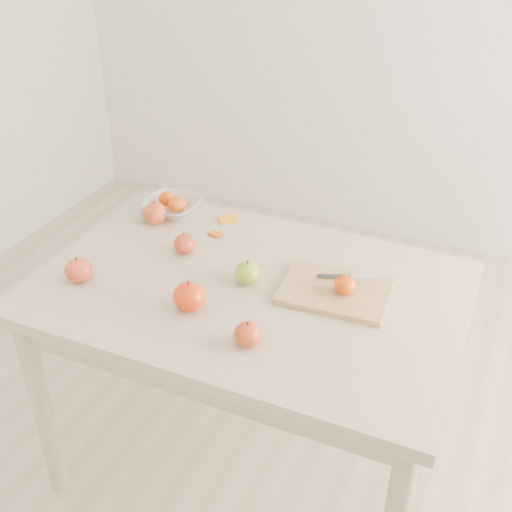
% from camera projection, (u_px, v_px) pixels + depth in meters
% --- Properties ---
extents(ground, '(3.50, 3.50, 0.00)m').
position_uv_depth(ground, '(250.00, 463.00, 2.22)').
color(ground, '#C6B293').
rests_on(ground, ground).
extents(table, '(1.20, 0.80, 0.75)m').
position_uv_depth(table, '(249.00, 313.00, 1.87)').
color(table, '#C3B294').
rests_on(table, ground).
extents(cutting_board, '(0.31, 0.23, 0.02)m').
position_uv_depth(cutting_board, '(335.00, 291.00, 1.78)').
color(cutting_board, tan).
rests_on(cutting_board, table).
extents(board_tangerine, '(0.06, 0.06, 0.05)m').
position_uv_depth(board_tangerine, '(345.00, 285.00, 1.74)').
color(board_tangerine, '#D83E07').
rests_on(board_tangerine, cutting_board).
extents(fruit_bowl, '(0.19, 0.19, 0.05)m').
position_uv_depth(fruit_bowl, '(172.00, 206.00, 2.18)').
color(fruit_bowl, silver).
rests_on(fruit_bowl, table).
extents(bowl_tangerine_near, '(0.06, 0.06, 0.05)m').
position_uv_depth(bowl_tangerine_near, '(167.00, 199.00, 2.18)').
color(bowl_tangerine_near, '#DD4607').
rests_on(bowl_tangerine_near, fruit_bowl).
extents(bowl_tangerine_far, '(0.06, 0.06, 0.05)m').
position_uv_depth(bowl_tangerine_far, '(177.00, 204.00, 2.14)').
color(bowl_tangerine_far, '#D56507').
rests_on(bowl_tangerine_far, fruit_bowl).
extents(orange_peel_a, '(0.07, 0.07, 0.01)m').
position_uv_depth(orange_peel_a, '(228.00, 220.00, 2.14)').
color(orange_peel_a, orange).
rests_on(orange_peel_a, table).
extents(orange_peel_b, '(0.05, 0.04, 0.01)m').
position_uv_depth(orange_peel_b, '(216.00, 234.00, 2.06)').
color(orange_peel_b, '#D3590E').
rests_on(orange_peel_b, table).
extents(paring_knife, '(0.17, 0.07, 0.01)m').
position_uv_depth(paring_knife, '(359.00, 277.00, 1.81)').
color(paring_knife, silver).
rests_on(paring_knife, cutting_board).
extents(apple_green, '(0.07, 0.07, 0.07)m').
position_uv_depth(apple_green, '(248.00, 273.00, 1.81)').
color(apple_green, olive).
rests_on(apple_green, table).
extents(apple_red_b, '(0.07, 0.07, 0.06)m').
position_uv_depth(apple_red_b, '(185.00, 244.00, 1.95)').
color(apple_red_b, maroon).
rests_on(apple_red_b, table).
extents(apple_red_a, '(0.08, 0.08, 0.07)m').
position_uv_depth(apple_red_a, '(155.00, 213.00, 2.11)').
color(apple_red_a, maroon).
rests_on(apple_red_a, table).
extents(apple_red_d, '(0.08, 0.08, 0.07)m').
position_uv_depth(apple_red_d, '(78.00, 270.00, 1.82)').
color(apple_red_d, '#A61B21').
rests_on(apple_red_d, table).
extents(apple_red_e, '(0.07, 0.07, 0.06)m').
position_uv_depth(apple_red_e, '(248.00, 334.00, 1.59)').
color(apple_red_e, '#A00E11').
rests_on(apple_red_e, table).
extents(apple_red_c, '(0.09, 0.09, 0.08)m').
position_uv_depth(apple_red_c, '(189.00, 297.00, 1.71)').
color(apple_red_c, '#9F1808').
rests_on(apple_red_c, table).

